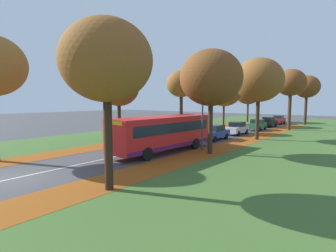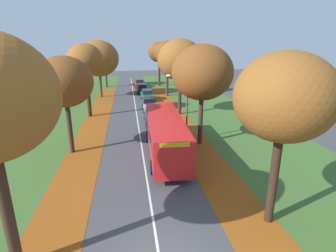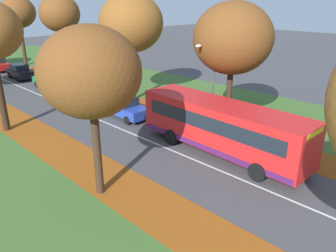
% 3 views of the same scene
% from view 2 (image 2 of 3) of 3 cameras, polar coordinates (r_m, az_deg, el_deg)
% --- Properties ---
extents(grass_verge_left, '(12.00, 90.00, 0.01)m').
position_cam_2_polar(grass_verge_left, '(30.16, -24.29, -0.17)').
color(grass_verge_left, '#3D6028').
rests_on(grass_verge_left, ground).
extents(leaf_litter_left, '(2.80, 60.00, 0.00)m').
position_cam_2_polar(leaf_litter_left, '(23.61, -17.14, -4.00)').
color(leaf_litter_left, '#8C4714').
rests_on(leaf_litter_left, grass_verge_left).
extents(grass_verge_right, '(12.00, 90.00, 0.01)m').
position_cam_2_polar(grass_verge_right, '(30.74, 10.84, 1.40)').
color(grass_verge_right, '#3D6028').
rests_on(grass_verge_right, ground).
extents(leaf_litter_right, '(2.80, 60.00, 0.00)m').
position_cam_2_polar(leaf_litter_right, '(23.98, 5.16, -2.93)').
color(leaf_litter_right, '#8C4714').
rests_on(leaf_litter_right, grass_verge_right).
extents(road_centre_line, '(0.12, 80.00, 0.01)m').
position_cam_2_polar(road_centre_line, '(29.03, -6.56, 0.65)').
color(road_centre_line, silver).
rests_on(road_centre_line, ground).
extents(tree_left_near, '(4.22, 4.22, 7.54)m').
position_cam_2_polar(tree_left_near, '(21.11, -21.62, 8.86)').
color(tree_left_near, '#382619').
rests_on(tree_left_near, ground).
extents(tree_left_mid, '(4.06, 4.06, 8.44)m').
position_cam_2_polar(tree_left_mid, '(31.93, -17.59, 13.44)').
color(tree_left_mid, black).
rests_on(tree_left_mid, ground).
extents(tree_left_far, '(6.25, 6.25, 8.96)m').
position_cam_2_polar(tree_left_far, '(44.04, -14.84, 14.02)').
color(tree_left_far, '#382619').
rests_on(tree_left_far, ground).
extents(tree_left_distant, '(5.32, 5.32, 8.38)m').
position_cam_2_polar(tree_left_distant, '(54.45, -13.60, 14.47)').
color(tree_left_distant, '#382619').
rests_on(tree_left_distant, ground).
extents(tree_right_nearest, '(4.31, 4.31, 8.10)m').
position_cam_2_polar(tree_right_nearest, '(12.20, 24.01, 5.51)').
color(tree_right_nearest, black).
rests_on(tree_right_nearest, ground).
extents(tree_right_near, '(5.00, 5.00, 8.36)m').
position_cam_2_polar(tree_right_near, '(21.76, 7.48, 11.41)').
color(tree_right_near, '#382619').
rests_on(tree_right_near, ground).
extents(tree_right_mid, '(5.32, 5.32, 8.95)m').
position_cam_2_polar(tree_right_mid, '(31.59, 2.67, 14.15)').
color(tree_right_mid, '#382619').
rests_on(tree_right_mid, ground).
extents(tree_right_far, '(4.28, 4.28, 8.86)m').
position_cam_2_polar(tree_right_far, '(43.72, -0.23, 15.50)').
color(tree_right_far, '#422D1E').
rests_on(tree_right_far, ground).
extents(tree_right_distant, '(4.41, 4.41, 8.78)m').
position_cam_2_polar(tree_right_distant, '(54.57, -1.98, 15.74)').
color(tree_right_distant, '#382619').
rests_on(tree_right_distant, ground).
extents(streetlamp_right, '(1.89, 0.28, 6.00)m').
position_cam_2_polar(streetlamp_right, '(22.30, 3.37, 5.53)').
color(streetlamp_right, '#47474C').
rests_on(streetlamp_right, ground).
extents(bus, '(2.92, 10.48, 2.98)m').
position_cam_2_polar(bus, '(20.22, -0.63, -1.68)').
color(bus, red).
rests_on(bus, ground).
extents(car_blue_lead, '(1.85, 4.24, 1.62)m').
position_cam_2_polar(car_blue_lead, '(28.85, -3.23, 2.31)').
color(car_blue_lead, '#233D9E').
rests_on(car_blue_lead, ground).
extents(car_silver_following, '(1.81, 4.21, 1.62)m').
position_cam_2_polar(car_silver_following, '(34.41, -4.07, 4.77)').
color(car_silver_following, '#B7BABF').
rests_on(car_silver_following, ground).
extents(car_green_third_in_line, '(1.91, 4.26, 1.62)m').
position_cam_2_polar(car_green_third_in_line, '(40.87, -4.54, 6.78)').
color(car_green_third_in_line, '#1E6038').
rests_on(car_green_third_in_line, ground).
extents(car_black_fourth_in_line, '(1.93, 4.28, 1.62)m').
position_cam_2_polar(car_black_fourth_in_line, '(46.95, -5.60, 8.13)').
color(car_black_fourth_in_line, black).
rests_on(car_black_fourth_in_line, ground).
extents(car_red_trailing, '(1.94, 4.28, 1.62)m').
position_cam_2_polar(car_red_trailing, '(53.18, -6.21, 9.20)').
color(car_red_trailing, '#B21919').
rests_on(car_red_trailing, ground).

